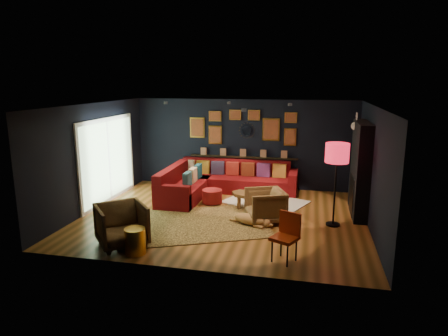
% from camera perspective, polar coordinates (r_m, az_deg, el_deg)
% --- Properties ---
extents(floor, '(6.50, 6.50, 0.00)m').
position_cam_1_polar(floor, '(9.47, -0.11, -6.91)').
color(floor, '#9B5D2B').
rests_on(floor, ground).
extents(room_walls, '(6.50, 6.50, 6.50)m').
position_cam_1_polar(room_walls, '(9.07, -0.12, 2.62)').
color(room_walls, black).
rests_on(room_walls, ground).
extents(sectional, '(3.41, 2.69, 0.86)m').
position_cam_1_polar(sectional, '(11.20, -1.16, -2.12)').
color(sectional, maroon).
rests_on(sectional, ground).
extents(ledge, '(3.20, 0.12, 0.04)m').
position_cam_1_polar(ledge, '(11.78, 2.73, 1.58)').
color(ledge, black).
rests_on(ledge, room_walls).
extents(gallery_wall, '(3.15, 0.04, 1.02)m').
position_cam_1_polar(gallery_wall, '(11.68, 2.75, 5.89)').
color(gallery_wall, gold).
rests_on(gallery_wall, room_walls).
extents(sunburst_mirror, '(0.47, 0.16, 0.47)m').
position_cam_1_polar(sunburst_mirror, '(11.68, 3.29, 5.36)').
color(sunburst_mirror, silver).
rests_on(sunburst_mirror, room_walls).
extents(fireplace, '(0.31, 1.60, 2.20)m').
position_cam_1_polar(fireplace, '(9.92, 18.80, -0.56)').
color(fireplace, black).
rests_on(fireplace, ground).
extents(deer_head, '(0.50, 0.28, 0.45)m').
position_cam_1_polar(deer_head, '(10.25, 19.17, 5.66)').
color(deer_head, white).
rests_on(deer_head, fireplace).
extents(sliding_door, '(0.06, 2.80, 2.20)m').
position_cam_1_polar(sliding_door, '(10.85, -16.21, 1.12)').
color(sliding_door, white).
rests_on(sliding_door, ground).
extents(ceiling_spots, '(3.30, 2.50, 0.06)m').
position_cam_1_polar(ceiling_spots, '(9.73, 0.92, 9.03)').
color(ceiling_spots, black).
rests_on(ceiling_spots, room_walls).
extents(shag_rug, '(2.35, 2.06, 0.03)m').
position_cam_1_polar(shag_rug, '(10.56, 5.92, -4.85)').
color(shag_rug, white).
rests_on(shag_rug, ground).
extents(leopard_rug, '(3.82, 3.37, 0.02)m').
position_cam_1_polar(leopard_rug, '(9.01, -4.42, -7.95)').
color(leopard_rug, '#B78D45').
rests_on(leopard_rug, ground).
extents(coffee_table, '(0.91, 0.81, 0.38)m').
position_cam_1_polar(coffee_table, '(9.95, 3.11, -3.97)').
color(coffee_table, brown).
rests_on(coffee_table, shag_rug).
extents(pouf, '(0.52, 0.52, 0.34)m').
position_cam_1_polar(pouf, '(10.38, -1.71, -4.03)').
color(pouf, maroon).
rests_on(pouf, shag_rug).
extents(armchair_left, '(1.21, 1.20, 0.91)m').
position_cam_1_polar(armchair_left, '(8.00, -14.43, -7.61)').
color(armchair_left, '#A7743F').
rests_on(armchair_left, ground).
extents(armchair_right, '(1.00, 1.03, 0.82)m').
position_cam_1_polar(armchair_right, '(9.06, 5.90, -5.16)').
color(armchair_right, '#A7743F').
rests_on(armchair_right, ground).
extents(gold_stool, '(0.39, 0.39, 0.48)m').
position_cam_1_polar(gold_stool, '(7.65, -12.57, -10.14)').
color(gold_stool, gold).
rests_on(gold_stool, ground).
extents(orange_chair, '(0.55, 0.55, 0.87)m').
position_cam_1_polar(orange_chair, '(7.20, 8.96, -9.12)').
color(orange_chair, black).
rests_on(orange_chair, ground).
extents(floor_lamp, '(0.50, 0.50, 1.84)m').
position_cam_1_polar(floor_lamp, '(8.83, 15.85, 1.63)').
color(floor_lamp, black).
rests_on(floor_lamp, ground).
extents(dog, '(1.15, 0.84, 0.33)m').
position_cam_1_polar(dog, '(8.89, 3.71, -7.02)').
color(dog, '#AA7243').
rests_on(dog, leopard_rug).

